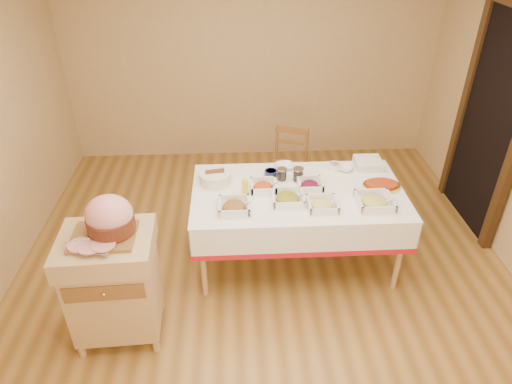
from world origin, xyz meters
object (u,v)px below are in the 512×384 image
dining_table (297,206)px  plate_stack (368,163)px  dining_chair (288,166)px  preserve_jar_left (282,175)px  mustard_bottle (245,186)px  preserve_jar_right (298,175)px  brass_platter (382,185)px  ham_on_board (109,220)px  bread_basket (215,178)px  butcher_cart (114,281)px

dining_table → plate_stack: bearing=28.8°
dining_table → dining_chair: dining_chair is taller
dining_table → preserve_jar_left: (-0.12, 0.20, 0.21)m
dining_table → mustard_bottle: size_ratio=11.01×
preserve_jar_left → preserve_jar_right: preserve_jar_right is taller
preserve_jar_left → brass_platter: preserve_jar_left is taller
ham_on_board → bread_basket: bearing=53.2°
plate_stack → preserve_jar_left: bearing=-166.9°
bread_basket → plate_stack: bearing=8.7°
dining_chair → plate_stack: 0.98m
dining_chair → preserve_jar_right: preserve_jar_right is taller
ham_on_board → preserve_jar_right: 1.71m
dining_table → ham_on_board: size_ratio=3.98×
ham_on_board → brass_platter: ham_on_board is taller
butcher_cart → plate_stack: size_ratio=3.78×
dining_table → bread_basket: size_ratio=6.60×
preserve_jar_left → dining_chair: bearing=78.7°
dining_chair → mustard_bottle: bearing=-115.9°
dining_table → preserve_jar_left: bearing=121.5°
ham_on_board → preserve_jar_right: (1.42, 0.92, -0.23)m
dining_table → brass_platter: bearing=1.6°
mustard_bottle → preserve_jar_left: bearing=32.5°
mustard_bottle → plate_stack: bearing=19.2°
preserve_jar_right → plate_stack: bearing=17.3°
plate_stack → dining_chair: bearing=137.0°
plate_stack → brass_platter: (0.02, -0.37, -0.02)m
ham_on_board → dining_table: bearing=28.0°
butcher_cart → brass_platter: 2.33m
preserve_jar_right → bread_basket: size_ratio=0.44×
brass_platter → dining_chair: bearing=124.8°
plate_stack → brass_platter: bearing=-86.5°
dining_table → brass_platter: 0.75m
dining_chair → plate_stack: (0.67, -0.62, 0.36)m
butcher_cart → mustard_bottle: size_ratio=5.55×
dining_table → preserve_jar_right: 0.28m
dining_table → ham_on_board: 1.65m
ham_on_board → preserve_jar_left: ham_on_board is taller
mustard_bottle → plate_stack: 1.24m
brass_platter → butcher_cart: bearing=-159.8°
butcher_cart → plate_stack: 2.47m
preserve_jar_left → dining_table: bearing=-58.5°
dining_table → brass_platter: size_ratio=5.58×
mustard_bottle → bread_basket: size_ratio=0.60×
ham_on_board → preserve_jar_left: bearing=36.4°
preserve_jar_right → preserve_jar_left: bearing=171.4°
dining_chair → bread_basket: bread_basket is taller
preserve_jar_left → plate_stack: size_ratio=0.46×
butcher_cart → preserve_jar_left: size_ratio=8.21×
preserve_jar_left → preserve_jar_right: 0.14m
mustard_bottle → brass_platter: bearing=1.8°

